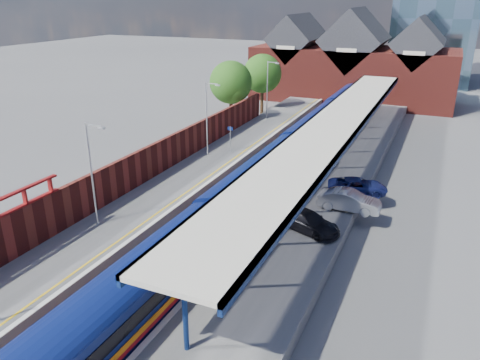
{
  "coord_description": "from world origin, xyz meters",
  "views": [
    {
      "loc": [
        13.69,
        -15.91,
        15.33
      ],
      "look_at": [
        0.66,
        13.55,
        2.6
      ],
      "focal_mm": 35.0,
      "sensor_mm": 36.0,
      "label": 1
    }
  ],
  "objects_px": {
    "lamp_post_d": "(268,86)",
    "parked_car_dark": "(308,221)",
    "parked_car_blue": "(358,186)",
    "lamp_post_c": "(208,115)",
    "train": "(292,149)",
    "platform_sign": "(230,135)",
    "lamp_post_b": "(93,169)",
    "parked_car_silver": "(349,201)"
  },
  "relations": [
    {
      "from": "lamp_post_c",
      "to": "parked_car_blue",
      "type": "bearing_deg",
      "value": -14.01
    },
    {
      "from": "parked_car_blue",
      "to": "lamp_post_d",
      "type": "bearing_deg",
      "value": 18.8
    },
    {
      "from": "platform_sign",
      "to": "parked_car_blue",
      "type": "height_order",
      "value": "platform_sign"
    },
    {
      "from": "platform_sign",
      "to": "parked_car_dark",
      "type": "xyz_separation_m",
      "value": [
        11.67,
        -13.18,
        -1.04
      ]
    },
    {
      "from": "parked_car_silver",
      "to": "platform_sign",
      "type": "bearing_deg",
      "value": 55.79
    },
    {
      "from": "train",
      "to": "parked_car_dark",
      "type": "bearing_deg",
      "value": -67.96
    },
    {
      "from": "platform_sign",
      "to": "lamp_post_b",
      "type": "bearing_deg",
      "value": -94.33
    },
    {
      "from": "train",
      "to": "parked_car_silver",
      "type": "distance_m",
      "value": 11.07
    },
    {
      "from": "train",
      "to": "parked_car_blue",
      "type": "xyz_separation_m",
      "value": [
        7.01,
        -5.33,
        -0.49
      ]
    },
    {
      "from": "train",
      "to": "lamp_post_c",
      "type": "distance_m",
      "value": 8.52
    },
    {
      "from": "lamp_post_d",
      "to": "parked_car_silver",
      "type": "distance_m",
      "value": 27.54
    },
    {
      "from": "train",
      "to": "platform_sign",
      "type": "relative_size",
      "value": 26.37
    },
    {
      "from": "lamp_post_b",
      "to": "parked_car_silver",
      "type": "xyz_separation_m",
      "value": [
        14.86,
        9.05,
        -3.26
      ]
    },
    {
      "from": "platform_sign",
      "to": "parked_car_silver",
      "type": "bearing_deg",
      "value": -33.54
    },
    {
      "from": "parked_car_silver",
      "to": "train",
      "type": "bearing_deg",
      "value": 38.61
    },
    {
      "from": "lamp_post_c",
      "to": "platform_sign",
      "type": "xyz_separation_m",
      "value": [
        1.36,
        2.0,
        -2.3
      ]
    },
    {
      "from": "parked_car_silver",
      "to": "lamp_post_b",
      "type": "bearing_deg",
      "value": 120.67
    },
    {
      "from": "parked_car_blue",
      "to": "lamp_post_c",
      "type": "bearing_deg",
      "value": 57.77
    },
    {
      "from": "train",
      "to": "lamp_post_b",
      "type": "distance_m",
      "value": 19.5
    },
    {
      "from": "lamp_post_c",
      "to": "parked_car_silver",
      "type": "height_order",
      "value": "lamp_post_c"
    },
    {
      "from": "lamp_post_c",
      "to": "platform_sign",
      "type": "relative_size",
      "value": 2.8
    },
    {
      "from": "platform_sign",
      "to": "parked_car_blue",
      "type": "bearing_deg",
      "value": -22.92
    },
    {
      "from": "platform_sign",
      "to": "train",
      "type": "bearing_deg",
      "value": -3.37
    },
    {
      "from": "train",
      "to": "platform_sign",
      "type": "distance_m",
      "value": 6.53
    },
    {
      "from": "parked_car_dark",
      "to": "parked_car_silver",
      "type": "bearing_deg",
      "value": -2.96
    },
    {
      "from": "train",
      "to": "lamp_post_b",
      "type": "relative_size",
      "value": 9.42
    },
    {
      "from": "lamp_post_c",
      "to": "parked_car_silver",
      "type": "relative_size",
      "value": 1.57
    },
    {
      "from": "lamp_post_c",
      "to": "parked_car_blue",
      "type": "distance_m",
      "value": 15.68
    },
    {
      "from": "lamp_post_c",
      "to": "lamp_post_d",
      "type": "distance_m",
      "value": 16.0
    },
    {
      "from": "parked_car_blue",
      "to": "train",
      "type": "bearing_deg",
      "value": 34.54
    },
    {
      "from": "lamp_post_c",
      "to": "parked_car_blue",
      "type": "relative_size",
      "value": 1.55
    },
    {
      "from": "lamp_post_d",
      "to": "parked_car_dark",
      "type": "distance_m",
      "value": 30.33
    },
    {
      "from": "train",
      "to": "parked_car_silver",
      "type": "xyz_separation_m",
      "value": [
        7.01,
        -8.57,
        -0.39
      ]
    },
    {
      "from": "platform_sign",
      "to": "parked_car_silver",
      "type": "height_order",
      "value": "platform_sign"
    },
    {
      "from": "train",
      "to": "parked_car_dark",
      "type": "distance_m",
      "value": 13.82
    },
    {
      "from": "lamp_post_b",
      "to": "platform_sign",
      "type": "bearing_deg",
      "value": 85.67
    },
    {
      "from": "parked_car_silver",
      "to": "parked_car_dark",
      "type": "bearing_deg",
      "value": 155.99
    },
    {
      "from": "lamp_post_d",
      "to": "lamp_post_b",
      "type": "bearing_deg",
      "value": -90.0
    },
    {
      "from": "parked_car_silver",
      "to": "parked_car_dark",
      "type": "distance_m",
      "value": 4.61
    },
    {
      "from": "lamp_post_b",
      "to": "platform_sign",
      "type": "xyz_separation_m",
      "value": [
        1.36,
        18.0,
        -2.3
      ]
    },
    {
      "from": "lamp_post_c",
      "to": "lamp_post_d",
      "type": "height_order",
      "value": "same"
    },
    {
      "from": "train",
      "to": "parked_car_blue",
      "type": "bearing_deg",
      "value": -37.24
    }
  ]
}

